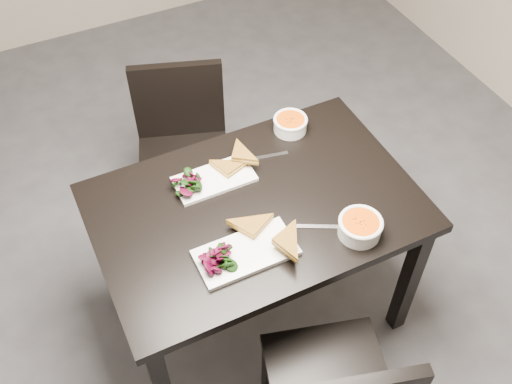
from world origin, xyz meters
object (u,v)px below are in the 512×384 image
plate_far (214,179)px  soup_bowl_far (290,123)px  chair_far (183,143)px  plate_near (246,253)px  table (256,221)px  soup_bowl_near (360,226)px

plate_far → soup_bowl_far: 0.42m
chair_far → plate_near: (-0.08, -0.88, 0.27)m
table → chair_far: bearing=93.9°
plate_near → soup_bowl_far: bearing=48.6°
plate_far → soup_bowl_far: (0.40, 0.13, 0.03)m
plate_far → plate_near: bearing=-95.9°
table → soup_bowl_near: (0.27, -0.28, 0.14)m
soup_bowl_near → soup_bowl_far: (0.03, 0.59, -0.00)m
plate_far → chair_far: bearing=85.1°
chair_far → table: bearing=-67.4°
soup_bowl_far → soup_bowl_near: bearing=-93.3°
soup_bowl_near → soup_bowl_far: soup_bowl_near is taller
chair_far → plate_near: 0.93m
plate_far → soup_bowl_near: bearing=-51.7°
soup_bowl_near → plate_far: bearing=128.3°
plate_near → plate_far: (0.04, 0.37, -0.00)m
soup_bowl_near → soup_bowl_far: size_ratio=1.12×
plate_near → soup_bowl_near: soup_bowl_near is taller
plate_near → soup_bowl_near: 0.41m
plate_near → soup_bowl_far: soup_bowl_far is taller
table → soup_bowl_far: (0.30, 0.30, 0.13)m
table → plate_far: plate_far is taller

